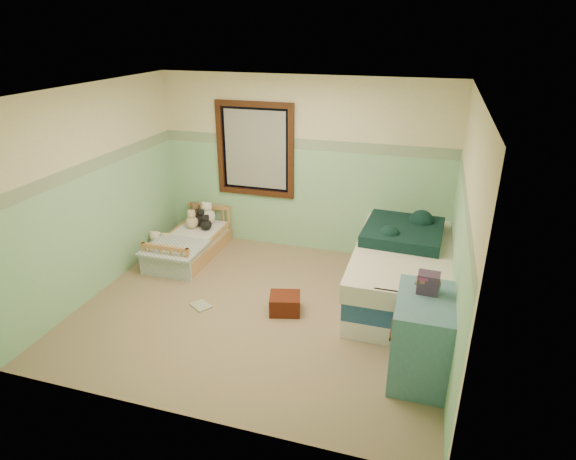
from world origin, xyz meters
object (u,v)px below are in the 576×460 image
(plush_floor_cream, at_px, (157,247))
(twin_bed_frame, at_px, (401,287))
(floor_book, at_px, (201,306))
(toddler_bed_frame, at_px, (191,249))
(plush_floor_tan, at_px, (167,248))
(dresser, at_px, (422,337))
(red_pillow, at_px, (285,304))

(plush_floor_cream, height_order, twin_bed_frame, plush_floor_cream)
(twin_bed_frame, relative_size, floor_book, 9.41)
(toddler_bed_frame, height_order, floor_book, toddler_bed_frame)
(floor_book, bearing_deg, plush_floor_tan, 167.20)
(plush_floor_cream, distance_m, floor_book, 1.65)
(toddler_bed_frame, bearing_deg, plush_floor_tan, -158.83)
(floor_book, bearing_deg, twin_bed_frame, 56.18)
(dresser, bearing_deg, toddler_bed_frame, 152.68)
(twin_bed_frame, height_order, dresser, dresser)
(plush_floor_tan, distance_m, floor_book, 1.54)
(toddler_bed_frame, xyz_separation_m, dresser, (3.30, -1.70, 0.33))
(plush_floor_cream, relative_size, floor_book, 1.07)
(plush_floor_cream, distance_m, dresser, 4.10)
(twin_bed_frame, bearing_deg, dresser, -78.98)
(toddler_bed_frame, distance_m, plush_floor_cream, 0.49)
(plush_floor_cream, distance_m, twin_bed_frame, 3.49)
(plush_floor_tan, bearing_deg, red_pillow, -24.03)
(plush_floor_tan, height_order, floor_book, plush_floor_tan)
(plush_floor_tan, relative_size, floor_book, 1.04)
(toddler_bed_frame, distance_m, plush_floor_tan, 0.33)
(dresser, relative_size, red_pillow, 2.37)
(red_pillow, bearing_deg, plush_floor_tan, 155.97)
(plush_floor_cream, bearing_deg, twin_bed_frame, -2.19)
(toddler_bed_frame, distance_m, red_pillow, 2.04)
(plush_floor_tan, height_order, twin_bed_frame, plush_floor_tan)
(dresser, bearing_deg, plush_floor_tan, 156.31)
(red_pillow, bearing_deg, toddler_bed_frame, 149.31)
(dresser, height_order, red_pillow, dresser)
(plush_floor_cream, bearing_deg, plush_floor_tan, 4.09)
(toddler_bed_frame, bearing_deg, red_pillow, -30.69)
(toddler_bed_frame, height_order, red_pillow, red_pillow)
(floor_book, bearing_deg, toddler_bed_frame, 154.90)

